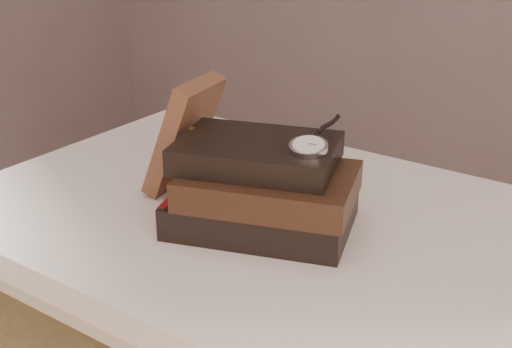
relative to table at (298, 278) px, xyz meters
The scene contains 5 objects.
table is the anchor object (origin of this frame).
book_stack 0.16m from the table, 129.54° to the right, with size 0.29×0.23×0.12m.
journal 0.27m from the table, behind, with size 0.03×0.11×0.18m, color #492A1C.
pocket_watch 0.22m from the table, 43.02° to the right, with size 0.06×0.16×0.02m.
eyeglasses 0.21m from the table, behind, with size 0.13×0.14×0.05m.
Camera 1 is at (0.45, -0.39, 1.19)m, focal length 48.36 mm.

